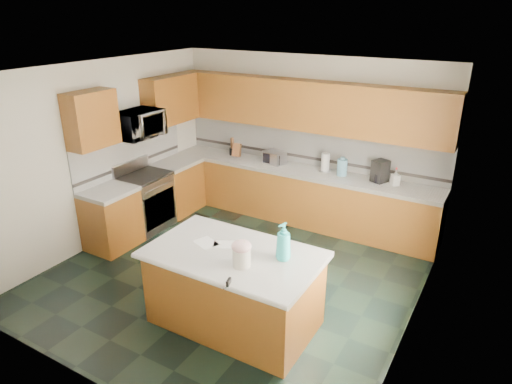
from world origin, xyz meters
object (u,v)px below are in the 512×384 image
Objects in this scene: soap_bottle_island at (284,242)px; knife_block at (237,150)px; treat_jar at (242,257)px; island_top at (234,254)px; island_base at (235,290)px; coffee_maker at (380,171)px; toaster_oven at (274,157)px.

soap_bottle_island is 3.60m from knife_block.
knife_block is (-2.02, 3.08, 0.02)m from treat_jar.
knife_block is at bearing 113.36° from treat_jar.
island_top is 8.00× the size of knife_block.
island_base is 0.66m from treat_jar.
soap_bottle_island is 1.24× the size of coffee_maker.
soap_bottle_island reaches higher than island_base.
island_base is 0.95× the size of island_top.
toaster_oven is (-1.27, 3.08, 0.01)m from treat_jar.
island_base is 5.31× the size of coffee_maker.
island_top is 5.60× the size of coffee_maker.
treat_jar is at bearing -118.26° from soap_bottle_island.
coffee_maker is (1.79, 0.03, 0.06)m from toaster_oven.
knife_block is at bearing 121.74° from island_top.
treat_jar is at bearing -50.72° from toaster_oven.
treat_jar is at bearing -41.38° from island_base.
soap_bottle_island is at bearing -43.29° from toaster_oven.
toaster_oven is at bearing -12.36° from knife_block.
island_base is 3.08m from coffee_maker.
knife_block is 0.75m from toaster_oven.
toaster_oven is at bearing 109.76° from island_top.
island_top is 4.50× the size of soap_bottle_island.
island_base is 3.45m from knife_block.
soap_bottle_island reaches higher than knife_block.
island_base is 9.11× the size of treat_jar.
coffee_maker is at bearing 70.65° from treat_jar.
island_top is at bearing -70.46° from knife_block.
toaster_oven is at bearing 109.76° from island_base.
coffee_maker is at bearing 99.84° from soap_bottle_island.
coffee_maker is (0.74, 2.92, 0.20)m from island_top.
coffee_maker is (0.21, 2.78, -0.04)m from soap_bottle_island.
knife_block is (-1.80, 2.89, 0.61)m from island_base.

